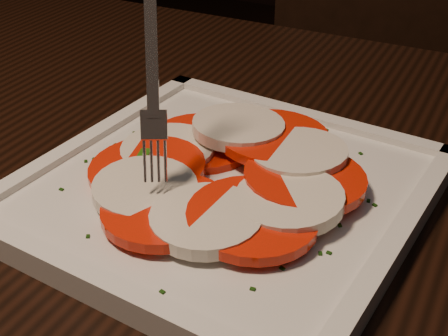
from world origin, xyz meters
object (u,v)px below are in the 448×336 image
Objects in this scene: table at (176,272)px; chair at (376,98)px; plate at (224,192)px; fork at (153,58)px.

chair is (0.00, 0.70, -0.12)m from table.
chair is 0.74m from plate.
table is at bearing 175.18° from plate.
plate is 0.12m from fork.
fork is (-0.04, -0.02, 0.11)m from plate.
table is 7.56× the size of fork.
table is 0.71m from chair.
chair is at bearing 89.63° from table.
plate is at bearing -99.38° from chair.
plate is (0.05, -0.70, 0.22)m from chair.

